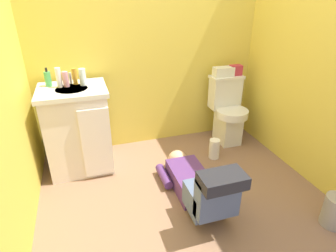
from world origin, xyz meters
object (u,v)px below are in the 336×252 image
at_px(faucet, 70,78).
at_px(bottle_pink, 66,79).
at_px(bottle_white, 59,78).
at_px(bottle_clear, 83,77).
at_px(vanity_cabinet, 78,129).
at_px(tissue_box, 223,72).
at_px(bottle_amber, 75,76).
at_px(trash_can, 336,211).
at_px(person_plumber, 198,184).
at_px(toilet, 227,111).
at_px(toiletry_bag, 236,70).
at_px(paper_towel_roll, 214,149).
at_px(soap_dispenser, 48,79).

bearing_deg(faucet, bottle_pink, -114.16).
height_order(bottle_white, bottle_clear, bottle_white).
distance_m(vanity_cabinet, tissue_box, 1.63).
bearing_deg(bottle_amber, faucet, 139.49).
xyz_separation_m(bottle_amber, trash_can, (1.72, -1.49, -0.77)).
bearing_deg(person_plumber, toilet, 50.56).
xyz_separation_m(bottle_amber, bottle_clear, (0.07, -0.05, 0.00)).
distance_m(faucet, person_plumber, 1.49).
bearing_deg(bottle_clear, toilet, 0.32).
xyz_separation_m(toiletry_bag, bottle_clear, (-1.62, -0.10, 0.09)).
distance_m(bottle_amber, trash_can, 2.40).
bearing_deg(vanity_cabinet, trash_can, -38.07).
height_order(vanity_cabinet, bottle_amber, bottle_amber).
bearing_deg(tissue_box, bottle_amber, -178.35).
bearing_deg(toiletry_bag, tissue_box, 180.00).
relative_size(bottle_clear, trash_can, 0.62).
distance_m(person_plumber, trash_can, 1.03).
relative_size(toiletry_bag, bottle_white, 0.71).
xyz_separation_m(bottle_amber, paper_towel_roll, (1.28, -0.37, -0.79)).
xyz_separation_m(bottle_white, bottle_amber, (0.13, 0.05, -0.01)).
distance_m(toiletry_bag, paper_towel_roll, 0.91).
distance_m(faucet, tissue_box, 1.58).
bearing_deg(tissue_box, bottle_white, -176.78).
relative_size(toilet, bottle_pink, 5.53).
height_order(toiletry_bag, bottle_white, bottle_white).
relative_size(person_plumber, soap_dispenser, 6.42).
xyz_separation_m(toiletry_bag, bottle_pink, (-1.77, -0.09, 0.08)).
bearing_deg(faucet, bottle_clear, -39.94).
xyz_separation_m(tissue_box, bottle_white, (-1.67, -0.09, 0.11)).
xyz_separation_m(vanity_cabinet, toiletry_bag, (1.72, 0.16, 0.39)).
xyz_separation_m(person_plumber, tissue_box, (0.69, 0.99, 0.62)).
height_order(faucet, paper_towel_roll, faucet).
height_order(bottle_clear, trash_can, bottle_clear).
distance_m(bottle_pink, bottle_clear, 0.15).
height_order(vanity_cabinet, person_plumber, vanity_cabinet).
bearing_deg(paper_towel_roll, tissue_box, 58.12).
bearing_deg(bottle_clear, person_plumber, -48.85).
relative_size(toiletry_bag, paper_towel_roll, 0.59).
bearing_deg(toilet, paper_towel_roll, -133.20).
bearing_deg(soap_dispenser, paper_towel_roll, -14.13).
distance_m(tissue_box, bottle_clear, 1.48).
xyz_separation_m(soap_dispenser, bottle_white, (0.10, -0.06, 0.02)).
xyz_separation_m(person_plumber, soap_dispenser, (-1.07, 0.96, 0.71)).
relative_size(faucet, person_plumber, 0.09).
xyz_separation_m(faucet, person_plumber, (0.88, -0.98, -0.69)).
distance_m(vanity_cabinet, paper_towel_roll, 1.38).
relative_size(soap_dispenser, trash_can, 0.67).
height_order(toilet, bottle_white, bottle_white).
relative_size(faucet, bottle_pink, 0.74).
bearing_deg(paper_towel_roll, person_plumber, -127.17).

